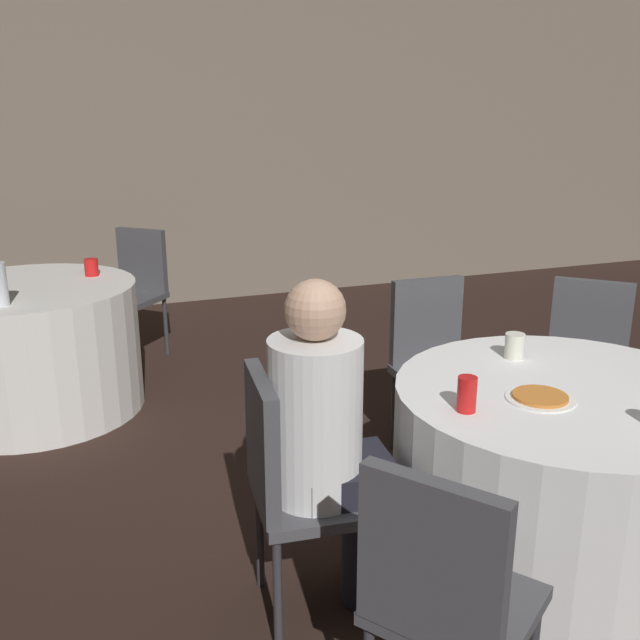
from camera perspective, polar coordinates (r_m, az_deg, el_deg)
The scene contains 14 objects.
ground_plane at distance 3.09m, azimuth 13.92°, elevation -17.80°, with size 16.00×16.00×0.00m, color black.
wall_back at distance 6.56m, azimuth -7.07°, elevation 13.82°, with size 16.00×0.06×2.80m.
table_near at distance 2.90m, azimuth 18.53°, elevation -12.11°, with size 1.25×1.25×0.75m.
table_far at distance 4.47m, azimuth -21.98°, elevation -2.13°, with size 1.22×1.22×0.75m.
chair_near_southwest at distance 1.97m, azimuth 9.84°, elevation -20.64°, with size 0.56×0.56×0.90m.
chair_near_north at distance 3.63m, azimuth 9.04°, elevation -2.53°, with size 0.41×0.42×0.90m.
chair_near_northeast at distance 3.79m, azimuth 20.50°, elevation -2.58°, with size 0.57×0.57×0.90m.
chair_near_west at distance 2.45m, azimuth -2.51°, elevation -12.29°, with size 0.44×0.44×0.90m.
chair_far_northeast at distance 5.17m, azimuth -14.51°, elevation 3.01°, with size 0.56×0.56×0.90m.
person_white_shirt at distance 2.45m, azimuth 1.27°, elevation -10.54°, with size 0.50×0.33×1.21m.
pizza_plate_near at distance 2.62m, azimuth 17.22°, elevation -5.93°, with size 0.24×0.24×0.02m.
soda_can_red at distance 2.44m, azimuth 11.66°, elevation -5.83°, with size 0.07×0.07×0.12m.
cup_near at distance 2.99m, azimuth 15.30°, elevation -2.02°, with size 0.08×0.08×0.10m.
cup_far at distance 4.50m, azimuth -17.82°, elevation 4.04°, with size 0.08×0.08×0.10m.
Camera 1 is at (-1.52, -2.06, 1.74)m, focal length 40.00 mm.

